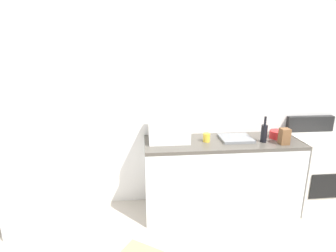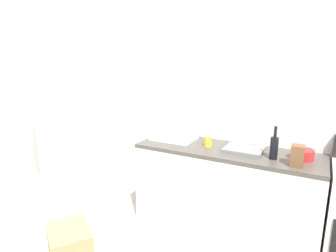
{
  "view_description": "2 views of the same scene",
  "coord_description": "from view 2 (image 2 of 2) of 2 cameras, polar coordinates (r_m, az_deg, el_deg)",
  "views": [
    {
      "loc": [
        -0.61,
        -1.71,
        1.95
      ],
      "look_at": [
        -0.34,
        1.14,
        1.11
      ],
      "focal_mm": 29.12,
      "sensor_mm": 36.0,
      "label": 1
    },
    {
      "loc": [
        1.07,
        -1.4,
        1.75
      ],
      "look_at": [
        -0.21,
        0.93,
        1.13
      ],
      "focal_mm": 29.87,
      "sensor_mm": 36.0,
      "label": 2
    }
  ],
  "objects": [
    {
      "name": "wall_back",
      "position": [
        3.18,
        8.84,
        4.76
      ],
      "size": [
        5.0,
        0.1,
        2.6
      ],
      "primitive_type": "cube",
      "color": "silver",
      "rests_on": "ground_plane"
    },
    {
      "name": "kitchen_counter",
      "position": [
        3.01,
        11.38,
        -12.78
      ],
      "size": [
        1.8,
        0.6,
        0.9
      ],
      "color": "silver",
      "rests_on": "ground_plane"
    },
    {
      "name": "refrigerator",
      "position": [
        3.92,
        -18.42,
        -1.47
      ],
      "size": [
        0.68,
        0.66,
        1.62
      ],
      "primitive_type": "cube",
      "color": "silver",
      "rests_on": "ground_plane"
    },
    {
      "name": "microwave",
      "position": [
        3.09,
        1.25,
        -0.32
      ],
      "size": [
        0.46,
        0.34,
        0.27
      ],
      "primitive_type": "cube",
      "color": "white",
      "rests_on": "kitchen_counter"
    },
    {
      "name": "sink_basin",
      "position": [
        2.83,
        15.24,
        -4.59
      ],
      "size": [
        0.36,
        0.32,
        0.03
      ],
      "primitive_type": "cube",
      "color": "slate",
      "rests_on": "kitchen_counter"
    },
    {
      "name": "wine_bottle",
      "position": [
        2.65,
        20.82,
        -4.06
      ],
      "size": [
        0.07,
        0.07,
        0.3
      ],
      "color": "black",
      "rests_on": "kitchen_counter"
    },
    {
      "name": "coffee_mug",
      "position": [
        2.88,
        8.15,
        -3.2
      ],
      "size": [
        0.08,
        0.08,
        0.1
      ],
      "primitive_type": "cylinder",
      "color": "gold",
      "rests_on": "kitchen_counter"
    },
    {
      "name": "knife_block",
      "position": [
        2.55,
        24.87,
        -5.53
      ],
      "size": [
        0.1,
        0.1,
        0.18
      ],
      "primitive_type": "cube",
      "color": "brown",
      "rests_on": "kitchen_counter"
    },
    {
      "name": "mixing_bowl",
      "position": [
        2.76,
        25.75,
        -5.23
      ],
      "size": [
        0.19,
        0.19,
        0.09
      ],
      "primitive_type": "cylinder",
      "color": "red",
      "rests_on": "kitchen_counter"
    },
    {
      "name": "cardboard_box_large",
      "position": [
        2.71,
        -19.37,
        -22.78
      ],
      "size": [
        0.51,
        0.49,
        0.39
      ],
      "primitive_type": "cube",
      "rotation": [
        0.0,
        0.0,
        -0.58
      ],
      "color": "tan",
      "rests_on": "ground_plane"
    }
  ]
}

